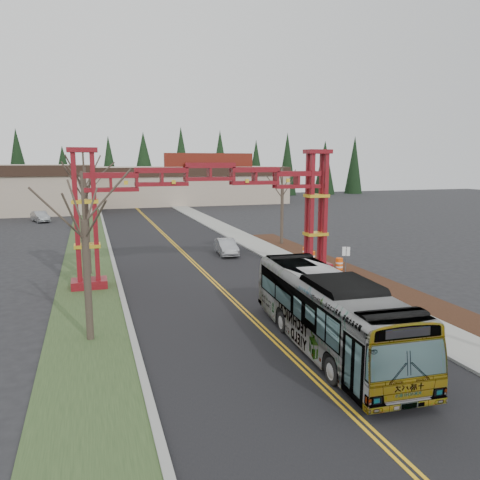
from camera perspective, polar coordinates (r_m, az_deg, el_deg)
name	(u,v)px	position (r m, az deg, el deg)	size (l,w,h in m)	color
ground	(344,407)	(16.86, 12.62, -19.24)	(200.00, 200.00, 0.00)	black
road	(190,259)	(39.25, -6.14, -2.32)	(12.00, 110.00, 0.02)	black
lane_line_left	(188,259)	(39.22, -6.32, -2.31)	(0.12, 100.00, 0.01)	gold
lane_line_right	(191,259)	(39.27, -5.97, -2.29)	(0.12, 100.00, 0.01)	gold
curb_right	(259,254)	(40.90, 2.32, -1.70)	(0.30, 110.00, 0.15)	#969691
sidewalk_right	(274,253)	(41.41, 4.20, -1.57)	(2.60, 110.00, 0.14)	gray
landscape_strip	(409,297)	(29.96, 19.86, -6.50)	(2.60, 50.00, 0.12)	black
grass_median	(89,265)	(38.48, -17.90, -2.93)	(4.00, 110.00, 0.08)	#2D4422
curb_left	(114,263)	(38.50, -15.15, -2.74)	(0.30, 110.00, 0.15)	#969691
gateway_arch	(210,193)	(31.66, -3.73, 5.79)	(18.20, 1.60, 8.90)	maroon
retail_building_east	(182,184)	(94.38, -7.08, 6.74)	(38.00, 20.30, 7.00)	#BCA790
conifer_treeline	(127,169)	(104.95, -13.67, 8.44)	(116.10, 5.60, 13.00)	black
transit_bus	(329,312)	(20.74, 10.77, -8.58)	(2.79, 11.92, 3.32)	#93969A
silver_sedan	(226,247)	(40.81, -1.68, -0.84)	(1.46, 4.20, 1.38)	#A5A8AD
parked_car_far_a	(40,217)	(68.42, -23.17, 2.64)	(1.52, 4.37, 1.44)	#94989B
bare_tree_median_near	(84,221)	(21.52, -18.48, 2.16)	(3.25, 3.25, 7.65)	#382D26
bare_tree_median_mid	(85,185)	(34.63, -18.43, 6.41)	(3.51, 3.51, 8.81)	#382D26
bare_tree_median_far	(86,186)	(52.30, -18.26, 6.22)	(3.04, 3.04, 7.49)	#382D26
bare_tree_right_far	(282,188)	(45.36, 5.19, 6.38)	(3.07, 3.07, 7.63)	#382D26
street_sign	(346,256)	(32.94, 12.80, -1.92)	(0.49, 0.24, 2.28)	#3F3F44
barrel_south	(339,265)	(35.46, 12.00, -2.96)	(0.54, 0.54, 1.00)	#FF560E
barrel_mid	(311,258)	(37.43, 8.71, -2.17)	(0.56, 0.56, 1.03)	#FF560E
barrel_north	(306,253)	(39.45, 8.02, -1.59)	(0.53, 0.53, 0.98)	#FF560E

